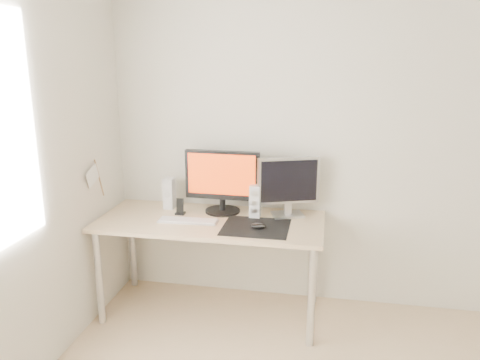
{
  "coord_description": "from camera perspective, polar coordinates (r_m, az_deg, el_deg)",
  "views": [
    {
      "loc": [
        -0.13,
        -1.67,
        1.86
      ],
      "look_at": [
        -0.73,
        1.46,
        1.01
      ],
      "focal_mm": 35.0,
      "sensor_mm": 36.0,
      "label": 1
    }
  ],
  "objects": [
    {
      "name": "keyboard",
      "position": [
        3.32,
        -6.35,
        -4.95
      ],
      "size": [
        0.42,
        0.13,
        0.02
      ],
      "color": "#BDBDC0",
      "rests_on": "desk"
    },
    {
      "name": "second_monitor",
      "position": [
        3.37,
        5.92,
        -0.46
      ],
      "size": [
        0.44,
        0.23,
        0.43
      ],
      "color": "#BDBDBF",
      "rests_on": "desk"
    },
    {
      "name": "main_monitor",
      "position": [
        3.42,
        -2.19,
        0.08
      ],
      "size": [
        0.55,
        0.27,
        0.47
      ],
      "color": "black",
      "rests_on": "desk"
    },
    {
      "name": "desk",
      "position": [
        3.37,
        -3.61,
        -6.08
      ],
      "size": [
        1.6,
        0.7,
        0.73
      ],
      "color": "#D1B587",
      "rests_on": "ground"
    },
    {
      "name": "speaker_right",
      "position": [
        3.36,
        1.86,
        -2.58
      ],
      "size": [
        0.08,
        0.09,
        0.24
      ],
      "color": "silver",
      "rests_on": "desk"
    },
    {
      "name": "speaker_left",
      "position": [
        3.59,
        -8.62,
        -1.61
      ],
      "size": [
        0.08,
        0.09,
        0.24
      ],
      "color": "silver",
      "rests_on": "desk"
    },
    {
      "name": "phone_dock",
      "position": [
        3.47,
        -7.3,
        -3.58
      ],
      "size": [
        0.07,
        0.06,
        0.12
      ],
      "color": "black",
      "rests_on": "desk"
    },
    {
      "name": "wall_back",
      "position": [
        3.48,
        12.86,
        4.44
      ],
      "size": [
        3.5,
        0.0,
        3.5
      ],
      "primitive_type": "plane",
      "rotation": [
        1.57,
        0.0,
        0.0
      ],
      "color": "silver",
      "rests_on": "ground"
    },
    {
      "name": "mouse",
      "position": [
        3.16,
        2.22,
        -5.62
      ],
      "size": [
        0.1,
        0.06,
        0.04
      ],
      "primitive_type": "ellipsoid",
      "color": "black",
      "rests_on": "mousepad"
    },
    {
      "name": "pennant",
      "position": [
        3.41,
        -17.28,
        0.46
      ],
      "size": [
        0.01,
        0.23,
        0.29
      ],
      "color": "#A57F54",
      "rests_on": "wall_left"
    },
    {
      "name": "mousepad",
      "position": [
        3.2,
        1.95,
        -5.76
      ],
      "size": [
        0.45,
        0.4,
        0.0
      ],
      "primitive_type": "cube",
      "color": "black",
      "rests_on": "desk"
    }
  ]
}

